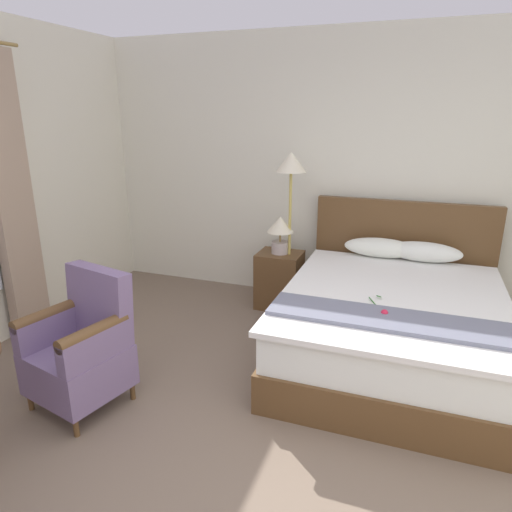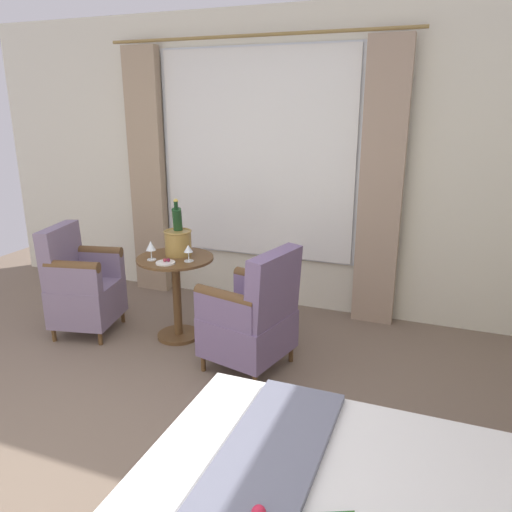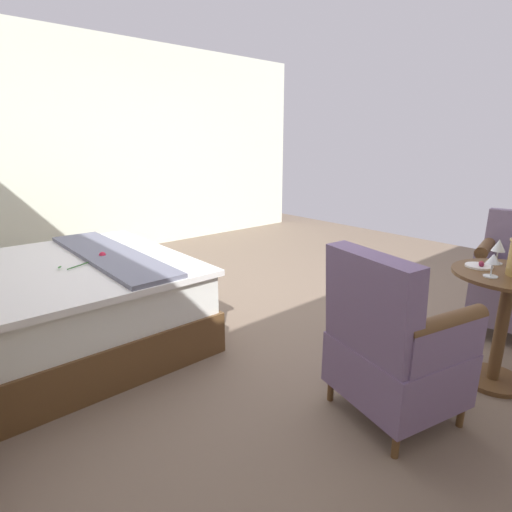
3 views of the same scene
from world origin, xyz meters
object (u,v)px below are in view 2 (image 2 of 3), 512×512
at_px(champagne_bucket, 178,239).
at_px(snack_plate, 166,262).
at_px(armchair_by_window, 253,317).
at_px(wine_glass_near_edge, 188,250).
at_px(wine_glass_near_bucket, 151,247).
at_px(armchair_facing_bed, 82,286).
at_px(side_table_round, 177,288).

height_order(champagne_bucket, snack_plate, champagne_bucket).
xyz_separation_m(champagne_bucket, armchair_by_window, (0.34, 0.79, -0.43)).
bearing_deg(wine_glass_near_edge, armchair_by_window, 72.03).
bearing_deg(wine_glass_near_bucket, wine_glass_near_edge, 104.29).
height_order(champagne_bucket, wine_glass_near_edge, champagne_bucket).
bearing_deg(snack_plate, armchair_facing_bed, -88.45).
height_order(wine_glass_near_edge, armchair_facing_bed, armchair_facing_bed).
bearing_deg(side_table_round, armchair_by_window, 71.76).
bearing_deg(side_table_round, wine_glass_near_edge, 70.70).
bearing_deg(wine_glass_near_bucket, snack_plate, 75.44).
relative_size(side_table_round, armchair_facing_bed, 0.76).
relative_size(champagne_bucket, armchair_by_window, 0.50).
height_order(wine_glass_near_bucket, armchair_facing_bed, armchair_facing_bed).
distance_m(champagne_bucket, wine_glass_near_edge, 0.22).
relative_size(wine_glass_near_bucket, armchair_facing_bed, 0.17).
xyz_separation_m(wine_glass_near_edge, armchair_by_window, (0.20, 0.62, -0.39)).
relative_size(champagne_bucket, snack_plate, 3.08).
relative_size(side_table_round, champagne_bucket, 1.50).
bearing_deg(armchair_by_window, side_table_round, -108.24).
xyz_separation_m(side_table_round, champagne_bucket, (-0.08, -0.01, 0.40)).
relative_size(snack_plate, armchair_facing_bed, 0.16).
bearing_deg(snack_plate, armchair_by_window, 83.47).
height_order(champagne_bucket, wine_glass_near_bucket, champagne_bucket).
relative_size(wine_glass_near_bucket, wine_glass_near_edge, 1.16).
relative_size(side_table_round, armchair_by_window, 0.76).
xyz_separation_m(wine_glass_near_bucket, snack_plate, (0.04, 0.15, -0.10)).
bearing_deg(side_table_round, armchair_facing_bed, -76.73).
xyz_separation_m(wine_glass_near_edge, snack_plate, (0.11, -0.14, -0.09)).
distance_m(champagne_bucket, snack_plate, 0.28).
xyz_separation_m(champagne_bucket, snack_plate, (0.25, 0.03, -0.12)).
height_order(wine_glass_near_edge, armchair_by_window, armchair_by_window).
xyz_separation_m(side_table_round, wine_glass_near_bucket, (0.13, -0.14, 0.37)).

